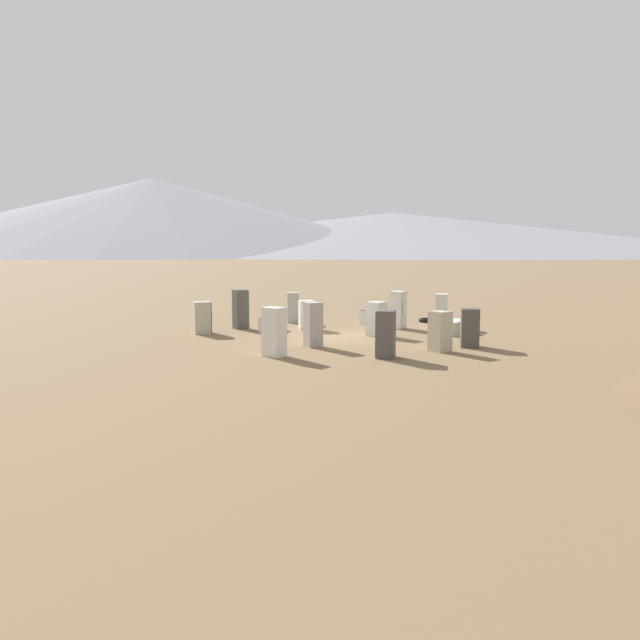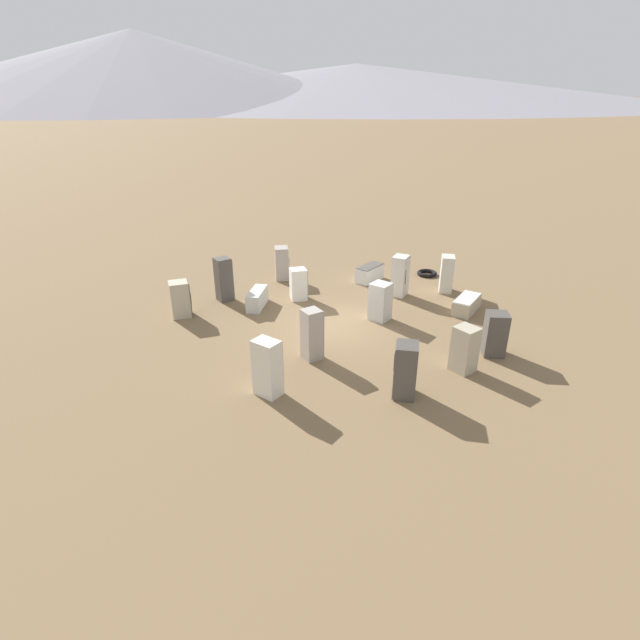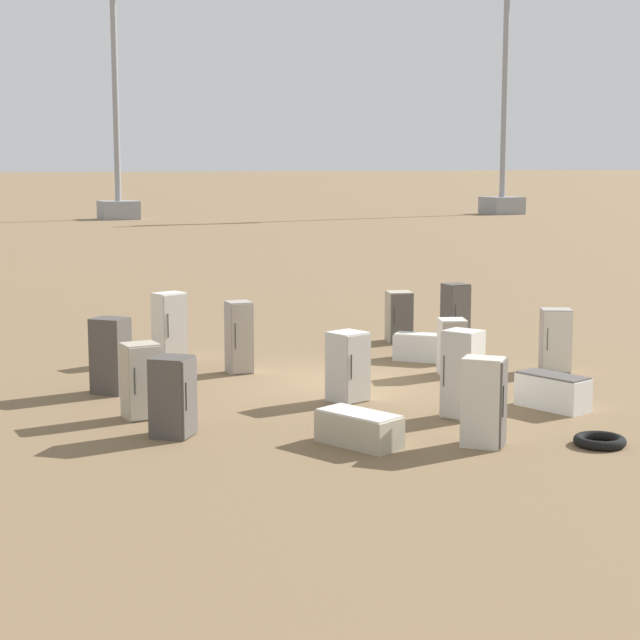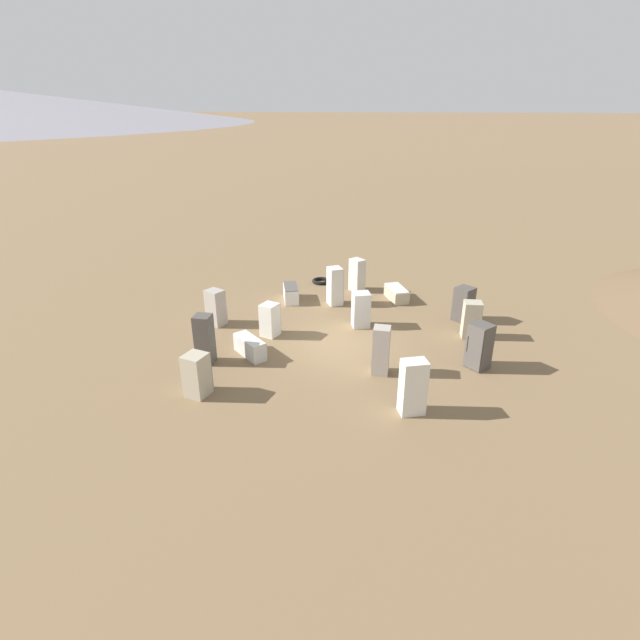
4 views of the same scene
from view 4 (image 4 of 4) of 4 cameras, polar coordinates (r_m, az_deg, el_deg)
ground_plane at (r=20.23m, az=2.08°, el=-2.79°), size 1000.00×1000.00×0.00m
discarded_fridge_0 at (r=21.45m, az=16.90°, el=0.04°), size 0.74×0.74×1.56m
discarded_fridge_1 at (r=24.95m, az=8.74°, el=3.00°), size 1.32×1.78×0.64m
discarded_fridge_2 at (r=18.94m, az=-13.05°, el=-2.14°), size 0.62×0.68×1.91m
discarded_fridge_3 at (r=23.93m, az=1.75°, el=3.90°), size 0.90×0.92×1.83m
discarded_fridge_4 at (r=24.61m, az=-3.34°, el=3.09°), size 1.11×1.69×0.75m
discarded_fridge_5 at (r=17.88m, az=7.00°, el=-3.47°), size 0.60×0.64×1.81m
discarded_fridge_6 at (r=19.03m, az=17.73°, el=-2.85°), size 1.00×1.00×1.74m
discarded_fridge_7 at (r=22.19m, az=-11.81°, el=1.42°), size 0.93×0.89×1.59m
discarded_fridge_8 at (r=15.83m, az=10.56°, el=-7.52°), size 0.92×0.83×1.83m
discarded_fridge_9 at (r=20.82m, az=-5.73°, el=0.03°), size 0.82×0.88×1.40m
discarded_fridge_10 at (r=25.83m, az=4.22°, el=5.16°), size 0.93×0.92×1.68m
discarded_fridge_11 at (r=19.41m, az=-8.02°, el=-3.03°), size 1.57×1.51×0.73m
discarded_fridge_12 at (r=17.05m, az=-13.88°, el=-6.09°), size 0.85×0.91×1.48m
discarded_fridge_13 at (r=21.62m, az=4.69°, el=1.20°), size 0.90×0.92×1.55m
discarded_fridge_14 at (r=23.02m, az=16.07°, el=1.76°), size 1.01×1.00×1.56m
scrap_tire at (r=27.14m, az=0.13°, el=4.49°), size 0.98×0.98×0.18m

